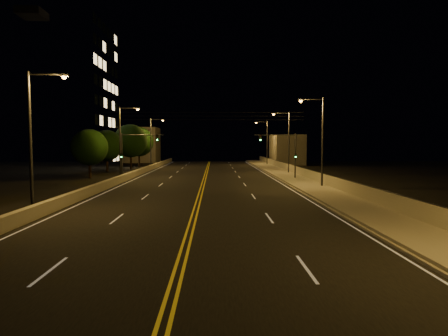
{
  "coord_description": "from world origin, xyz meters",
  "views": [
    {
      "loc": [
        1.25,
        -11.41,
        4.45
      ],
      "look_at": [
        2.0,
        18.0,
        2.5
      ],
      "focal_mm": 30.0,
      "sensor_mm": 36.0,
      "label": 1
    }
  ],
  "objects_px": {
    "streetlight_4": "(35,132)",
    "tree_0": "(89,147)",
    "streetlight_1": "(320,136)",
    "streetlight_5": "(122,138)",
    "streetlight_2": "(287,138)",
    "streetlight_3": "(266,140)",
    "traffic_signal_left": "(131,150)",
    "tree_3": "(139,142)",
    "tree_2": "(131,141)",
    "streetlight_6": "(152,139)",
    "tree_1": "(107,146)",
    "building_tower": "(35,94)",
    "traffic_signal_right": "(287,150)"
  },
  "relations": [
    {
      "from": "streetlight_3",
      "to": "traffic_signal_left",
      "type": "relative_size",
      "value": 1.57
    },
    {
      "from": "streetlight_6",
      "to": "tree_1",
      "type": "xyz_separation_m",
      "value": [
        -5.58,
        -9.04,
        -1.04
      ]
    },
    {
      "from": "building_tower",
      "to": "tree_2",
      "type": "relative_size",
      "value": 3.42
    },
    {
      "from": "streetlight_5",
      "to": "traffic_signal_right",
      "type": "distance_m",
      "value": 19.94
    },
    {
      "from": "streetlight_4",
      "to": "tree_0",
      "type": "height_order",
      "value": "streetlight_4"
    },
    {
      "from": "streetlight_3",
      "to": "traffic_signal_right",
      "type": "distance_m",
      "value": 29.94
    },
    {
      "from": "streetlight_3",
      "to": "tree_2",
      "type": "relative_size",
      "value": 1.15
    },
    {
      "from": "traffic_signal_left",
      "to": "tree_2",
      "type": "distance_m",
      "value": 20.27
    },
    {
      "from": "streetlight_5",
      "to": "traffic_signal_left",
      "type": "xyz_separation_m",
      "value": [
        1.17,
        -0.92,
        -1.52
      ]
    },
    {
      "from": "traffic_signal_left",
      "to": "tree_3",
      "type": "bearing_deg",
      "value": 99.25
    },
    {
      "from": "traffic_signal_right",
      "to": "building_tower",
      "type": "relative_size",
      "value": 0.21
    },
    {
      "from": "streetlight_3",
      "to": "streetlight_5",
      "type": "relative_size",
      "value": 1.0
    },
    {
      "from": "streetlight_1",
      "to": "tree_0",
      "type": "xyz_separation_m",
      "value": [
        -26.16,
        11.68,
        -1.19
      ]
    },
    {
      "from": "building_tower",
      "to": "tree_0",
      "type": "height_order",
      "value": "building_tower"
    },
    {
      "from": "streetlight_4",
      "to": "traffic_signal_right",
      "type": "bearing_deg",
      "value": 46.9
    },
    {
      "from": "streetlight_4",
      "to": "streetlight_5",
      "type": "height_order",
      "value": "same"
    },
    {
      "from": "streetlight_3",
      "to": "tree_1",
      "type": "xyz_separation_m",
      "value": [
        -27.0,
        -16.09,
        -1.04
      ]
    },
    {
      "from": "streetlight_3",
      "to": "streetlight_4",
      "type": "xyz_separation_m",
      "value": [
        -21.43,
        -51.09,
        0.0
      ]
    },
    {
      "from": "streetlight_2",
      "to": "tree_0",
      "type": "height_order",
      "value": "streetlight_2"
    },
    {
      "from": "streetlight_4",
      "to": "tree_0",
      "type": "xyz_separation_m",
      "value": [
        -4.73,
        24.37,
        -1.19
      ]
    },
    {
      "from": "streetlight_3",
      "to": "tree_2",
      "type": "distance_m",
      "value": 26.63
    },
    {
      "from": "streetlight_4",
      "to": "tree_1",
      "type": "height_order",
      "value": "streetlight_4"
    },
    {
      "from": "streetlight_2",
      "to": "tree_2",
      "type": "bearing_deg",
      "value": 154.59
    },
    {
      "from": "streetlight_2",
      "to": "traffic_signal_right",
      "type": "bearing_deg",
      "value": -101.01
    },
    {
      "from": "streetlight_2",
      "to": "traffic_signal_left",
      "type": "distance_m",
      "value": 21.85
    },
    {
      "from": "streetlight_3",
      "to": "streetlight_6",
      "type": "height_order",
      "value": "same"
    },
    {
      "from": "streetlight_3",
      "to": "traffic_signal_left",
      "type": "xyz_separation_m",
      "value": [
        -20.26,
        -29.87,
        -1.52
      ]
    },
    {
      "from": "streetlight_1",
      "to": "traffic_signal_left",
      "type": "distance_m",
      "value": 22.04
    },
    {
      "from": "streetlight_4",
      "to": "tree_3",
      "type": "relative_size",
      "value": 1.18
    },
    {
      "from": "streetlight_2",
      "to": "streetlight_3",
      "type": "height_order",
      "value": "same"
    },
    {
      "from": "streetlight_3",
      "to": "streetlight_6",
      "type": "distance_m",
      "value": 22.56
    },
    {
      "from": "streetlight_5",
      "to": "streetlight_6",
      "type": "xyz_separation_m",
      "value": [
        0.0,
        21.9,
        0.0
      ]
    },
    {
      "from": "tree_0",
      "to": "tree_1",
      "type": "bearing_deg",
      "value": 94.55
    },
    {
      "from": "streetlight_2",
      "to": "streetlight_6",
      "type": "height_order",
      "value": "same"
    },
    {
      "from": "traffic_signal_left",
      "to": "streetlight_3",
      "type": "bearing_deg",
      "value": 55.85
    },
    {
      "from": "streetlight_4",
      "to": "tree_2",
      "type": "height_order",
      "value": "streetlight_4"
    },
    {
      "from": "streetlight_5",
      "to": "tree_2",
      "type": "height_order",
      "value": "streetlight_5"
    },
    {
      "from": "tree_2",
      "to": "tree_1",
      "type": "bearing_deg",
      "value": -111.59
    },
    {
      "from": "streetlight_1",
      "to": "tree_2",
      "type": "height_order",
      "value": "streetlight_1"
    },
    {
      "from": "streetlight_2",
      "to": "streetlight_3",
      "type": "relative_size",
      "value": 1.0
    },
    {
      "from": "streetlight_3",
      "to": "tree_0",
      "type": "distance_m",
      "value": 37.41
    },
    {
      "from": "tree_0",
      "to": "tree_1",
      "type": "xyz_separation_m",
      "value": [
        -0.85,
        10.62,
        0.16
      ]
    },
    {
      "from": "streetlight_4",
      "to": "tree_0",
      "type": "distance_m",
      "value": 24.86
    },
    {
      "from": "streetlight_5",
      "to": "tree_3",
      "type": "relative_size",
      "value": 1.18
    },
    {
      "from": "streetlight_6",
      "to": "building_tower",
      "type": "bearing_deg",
      "value": -168.05
    },
    {
      "from": "streetlight_4",
      "to": "traffic_signal_right",
      "type": "xyz_separation_m",
      "value": [
        19.86,
        21.22,
        -1.52
      ]
    },
    {
      "from": "streetlight_1",
      "to": "streetlight_5",
      "type": "bearing_deg",
      "value": 156.21
    },
    {
      "from": "streetlight_1",
      "to": "traffic_signal_right",
      "type": "xyz_separation_m",
      "value": [
        -1.57,
        8.53,
        -1.52
      ]
    },
    {
      "from": "streetlight_5",
      "to": "tree_0",
      "type": "xyz_separation_m",
      "value": [
        -4.73,
        2.24,
        -1.19
      ]
    },
    {
      "from": "building_tower",
      "to": "tree_3",
      "type": "xyz_separation_m",
      "value": [
        15.7,
        7.17,
        -7.86
      ]
    }
  ]
}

